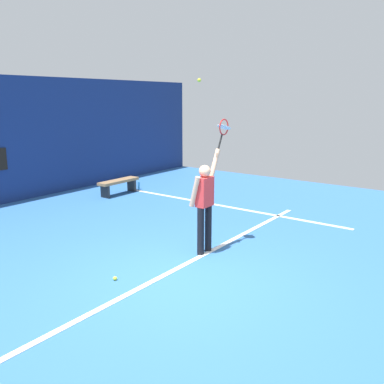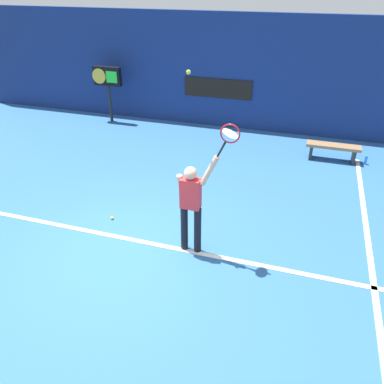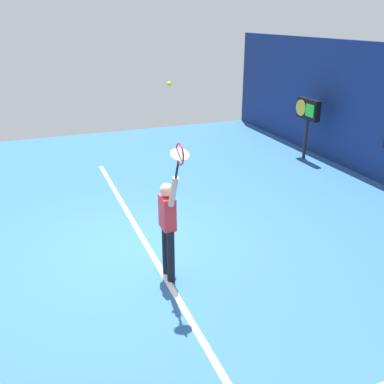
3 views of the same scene
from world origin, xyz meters
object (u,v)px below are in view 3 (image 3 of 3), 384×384
at_px(tennis_player, 168,223).
at_px(scoreboard_clock, 308,112).
at_px(tennis_ball, 169,84).
at_px(spare_ball, 162,225).
at_px(tennis_racket, 179,156).

distance_m(tennis_player, scoreboard_clock, 7.64).
height_order(tennis_ball, spare_ball, tennis_ball).
xyz_separation_m(tennis_ball, spare_ball, (-1.80, 0.37, -3.15)).
distance_m(tennis_racket, scoreboard_clock, 8.07).
bearing_deg(tennis_racket, tennis_ball, 172.30).
bearing_deg(tennis_ball, scoreboard_clock, 128.79).
distance_m(scoreboard_clock, spare_ball, 6.37).
bearing_deg(tennis_player, tennis_ball, 127.54).
bearing_deg(scoreboard_clock, spare_ball, -62.08).
xyz_separation_m(tennis_player, tennis_racket, (0.60, -0.00, 1.30)).
xyz_separation_m(scoreboard_clock, spare_ball, (2.91, -5.49, -1.40)).
distance_m(tennis_player, tennis_racket, 1.43).
relative_size(tennis_player, scoreboard_clock, 1.07).
distance_m(tennis_ball, scoreboard_clock, 7.72).
xyz_separation_m(tennis_racket, scoreboard_clock, (-5.38, 5.95, -0.88)).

